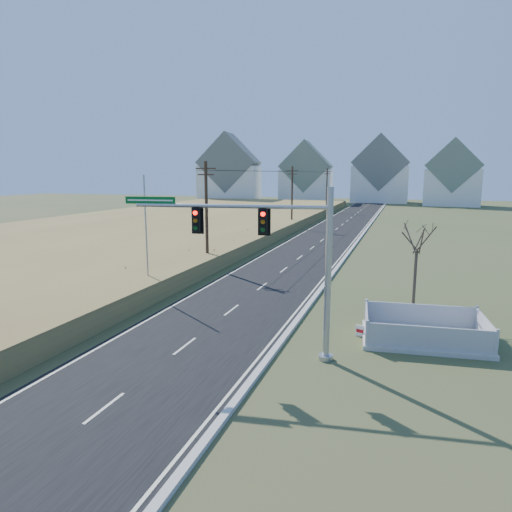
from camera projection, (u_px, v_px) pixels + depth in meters
The scene contains 16 objects.
ground at pixel (203, 333), 23.17m from camera, with size 260.00×260.00×0.00m, color #3A4B24.
road at pixel (341, 226), 69.87m from camera, with size 8.00×180.00×0.06m, color black.
curb at pixel (368, 227), 68.58m from camera, with size 0.30×180.00×0.18m, color #B2AFA8.
reed_marsh at pixel (169, 223), 67.83m from camera, with size 38.00×110.00×1.30m, color olive.
utility_pole_near at pixel (207, 213), 38.35m from camera, with size 1.80×0.26×9.00m.
utility_pole_mid at pixel (292, 196), 66.37m from camera, with size 1.80×0.26×9.00m.
utility_pole_far at pixel (327, 190), 94.40m from camera, with size 1.80×0.26×9.00m.
condo_nw at pixel (229, 174), 126.94m from camera, with size 17.69×13.38×19.05m.
condo_nnw at pixel (306, 177), 128.37m from camera, with size 14.93×11.17×17.03m.
condo_n at pixel (380, 175), 125.81m from camera, with size 15.27×10.20×18.54m.
condo_ne at pixel (453, 178), 112.92m from camera, with size 14.12×10.51×16.52m.
traffic_signal_mast at pixel (284, 255), 19.44m from camera, with size 9.33×1.43×7.47m.
fence_enclosure at pixel (424, 335), 22.12m from camera, with size 6.11×4.48×1.31m.
open_sign at pixel (360, 331), 22.62m from camera, with size 0.45×0.20×0.57m.
flagpole at pixel (147, 248), 30.08m from camera, with size 0.36×0.36×7.92m.
bare_tree at pixel (417, 236), 25.25m from camera, with size 2.14×2.14×5.68m.
Camera 1 is at (9.50, -20.12, 8.01)m, focal length 32.00 mm.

